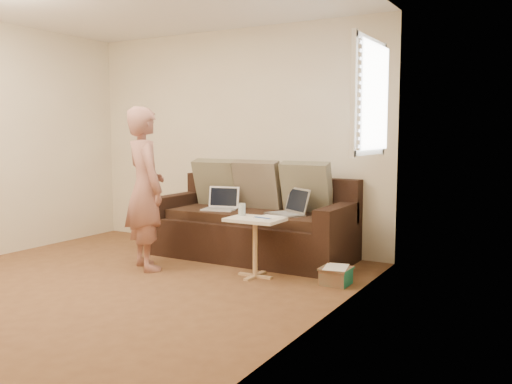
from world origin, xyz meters
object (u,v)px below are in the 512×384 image
at_px(laptop_white, 219,210).
at_px(side_table, 255,248).
at_px(laptop_silver, 285,215).
at_px(drinking_glass, 242,209).
at_px(sofa, 252,220).
at_px(person, 145,188).
at_px(striped_box, 336,276).

relative_size(laptop_white, side_table, 0.62).
relative_size(laptop_silver, drinking_glass, 3.35).
height_order(sofa, laptop_white, sofa).
distance_m(person, drinking_glass, 1.01).
distance_m(sofa, drinking_glass, 0.71).
bearing_deg(side_table, striped_box, 9.41).
height_order(person, drinking_glass, person).
xyz_separation_m(laptop_silver, person, (-1.13, -0.87, 0.30)).
height_order(laptop_silver, laptop_white, laptop_silver).
xyz_separation_m(person, side_table, (1.13, 0.25, -0.53)).
xyz_separation_m(side_table, drinking_glass, (-0.19, 0.07, 0.35)).
bearing_deg(laptop_silver, side_table, -57.67).
height_order(side_table, striped_box, side_table).
bearing_deg(striped_box, drinking_glass, -176.66).
height_order(person, striped_box, person).
bearing_deg(person, side_table, -136.97).
distance_m(laptop_silver, side_table, 0.66).
height_order(laptop_white, drinking_glass, drinking_glass).
relative_size(laptop_silver, striped_box, 1.53).
relative_size(sofa, laptop_silver, 5.48).
height_order(sofa, laptop_silver, sofa).
bearing_deg(striped_box, person, -168.64).
height_order(sofa, drinking_glass, sofa).
xyz_separation_m(laptop_silver, drinking_glass, (-0.20, -0.54, 0.11)).
relative_size(sofa, striped_box, 8.39).
bearing_deg(sofa, laptop_silver, -11.44).
distance_m(laptop_silver, laptop_white, 0.80).
xyz_separation_m(sofa, striped_box, (1.21, -0.58, -0.34)).
distance_m(sofa, person, 1.25).
xyz_separation_m(sofa, laptop_silver, (0.44, -0.09, 0.10)).
bearing_deg(drinking_glass, side_table, -20.88).
distance_m(laptop_silver, striped_box, 1.01).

